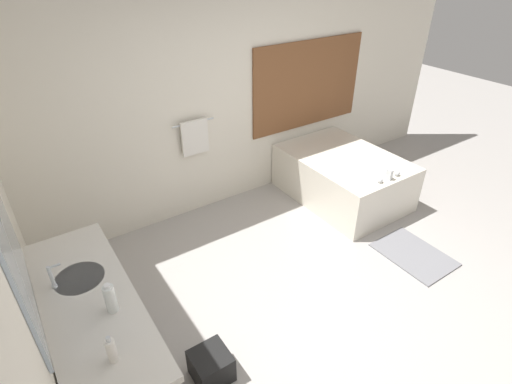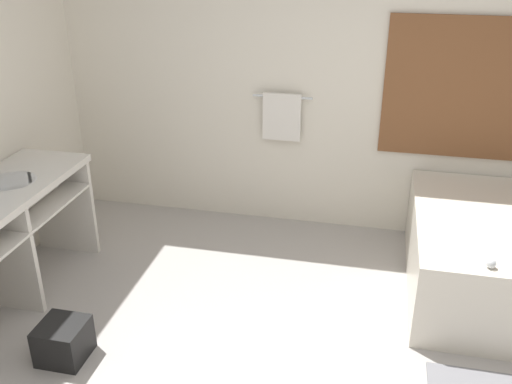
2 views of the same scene
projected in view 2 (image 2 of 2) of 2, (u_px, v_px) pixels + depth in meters
wall_back_with_blinds at (327, 73)px, 4.60m from camera, size 7.40×0.13×2.70m
bathtub at (491, 251)px, 4.05m from camera, size 1.09×1.55×0.71m
waste_bin at (64, 341)px, 3.48m from camera, size 0.28×0.28×0.24m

